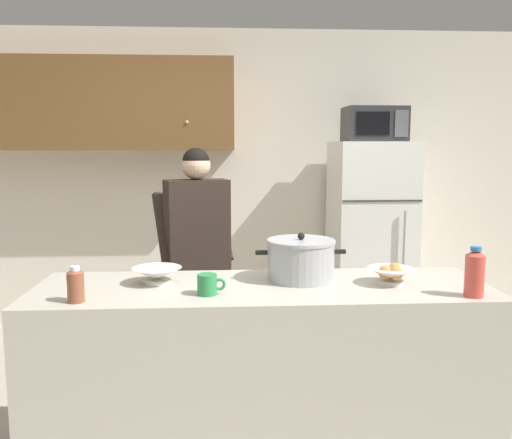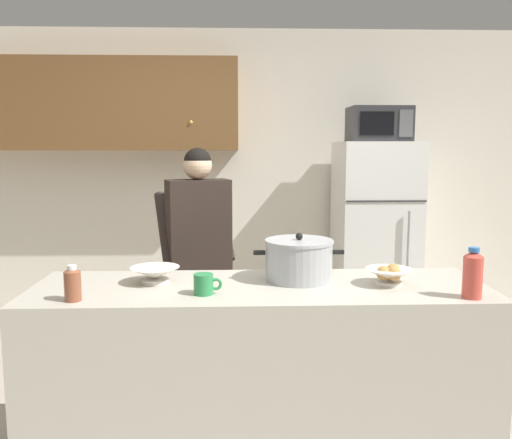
{
  "view_description": "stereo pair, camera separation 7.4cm",
  "coord_description": "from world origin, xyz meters",
  "views": [
    {
      "loc": [
        -0.19,
        -2.53,
        1.59
      ],
      "look_at": [
        0.0,
        0.55,
        1.17
      ],
      "focal_mm": 37.56,
      "sensor_mm": 36.0,
      "label": 1
    },
    {
      "loc": [
        -0.11,
        -2.54,
        1.59
      ],
      "look_at": [
        0.0,
        0.55,
        1.17
      ],
      "focal_mm": 37.56,
      "sensor_mm": 36.0,
      "label": 2
    }
  ],
  "objects": [
    {
      "name": "empty_bowl",
      "position": [
        -0.52,
        0.07,
        0.97
      ],
      "size": [
        0.25,
        0.25,
        0.08
      ],
      "color": "white",
      "rests_on": "kitchen_island"
    },
    {
      "name": "coffee_mug",
      "position": [
        -0.26,
        -0.14,
        0.97
      ],
      "size": [
        0.13,
        0.09,
        0.1
      ],
      "color": "#2D8C4C",
      "rests_on": "kitchen_island"
    },
    {
      "name": "bottle_near_edge",
      "position": [
        -0.83,
        -0.23,
        1.0
      ],
      "size": [
        0.07,
        0.07,
        0.16
      ],
      "color": "brown",
      "rests_on": "kitchen_island"
    },
    {
      "name": "back_wall_unit",
      "position": [
        -0.28,
        2.25,
        1.45
      ],
      "size": [
        6.0,
        0.48,
        2.6
      ],
      "color": "silver",
      "rests_on": "ground"
    },
    {
      "name": "cooking_pot",
      "position": [
        0.2,
        0.1,
        1.02
      ],
      "size": [
        0.46,
        0.35,
        0.24
      ],
      "color": "#ADAFB5",
      "rests_on": "kitchen_island"
    },
    {
      "name": "microwave",
      "position": [
        1.04,
        1.83,
        1.77
      ],
      "size": [
        0.48,
        0.37,
        0.28
      ],
      "color": "#2D2D30",
      "rests_on": "refrigerator"
    },
    {
      "name": "bottle_mid_counter",
      "position": [
        0.94,
        -0.25,
        1.03
      ],
      "size": [
        0.09,
        0.09,
        0.23
      ],
      "color": "#D84C3F",
      "rests_on": "kitchen_island"
    },
    {
      "name": "kitchen_island",
      "position": [
        0.0,
        0.0,
        0.46
      ],
      "size": [
        2.21,
        0.68,
        0.92
      ],
      "primitive_type": "cube",
      "color": "#BCB7A8",
      "rests_on": "ground"
    },
    {
      "name": "bread_bowl",
      "position": [
        0.63,
        -0.01,
        0.97
      ],
      "size": [
        0.23,
        0.23,
        0.1
      ],
      "color": "white",
      "rests_on": "kitchen_island"
    },
    {
      "name": "person_near_pot",
      "position": [
        -0.37,
        0.94,
        0.98
      ],
      "size": [
        0.57,
        0.52,
        1.58
      ],
      "color": "black",
      "rests_on": "ground"
    },
    {
      "name": "refrigerator",
      "position": [
        1.04,
        1.85,
        0.82
      ],
      "size": [
        0.64,
        0.68,
        1.63
      ],
      "color": "white",
      "rests_on": "ground"
    }
  ]
}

